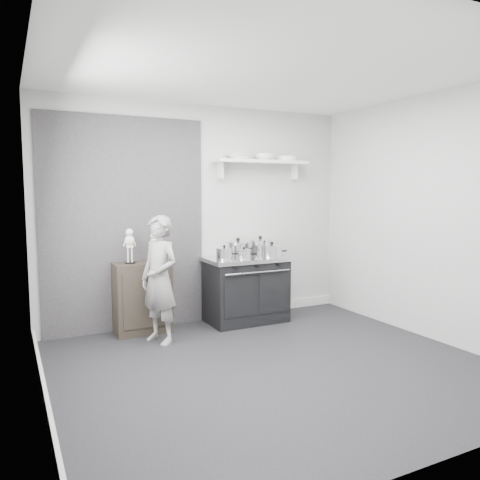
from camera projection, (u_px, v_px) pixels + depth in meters
name	position (u px, v px, depth m)	size (l,w,h in m)	color
ground	(273.00, 366.00, 4.40)	(4.00, 4.00, 0.00)	black
room_shell	(258.00, 191.00, 4.32)	(4.02, 3.62, 2.71)	#ACABA9
wall_shelf	(261.00, 163.00, 6.04)	(1.30, 0.26, 0.24)	silver
stove	(246.00, 289.00, 5.88)	(1.03, 0.64, 0.82)	black
side_cabinet	(142.00, 298.00, 5.42)	(0.63, 0.37, 0.82)	black
child	(160.00, 280.00, 5.03)	(0.51, 0.33, 1.39)	gray
pot_front_left	(224.00, 254.00, 5.60)	(0.29, 0.20, 0.18)	silver
pot_back_left	(238.00, 249.00, 5.90)	(0.37, 0.28, 0.24)	silver
pot_back_right	(260.00, 247.00, 6.03)	(0.36, 0.27, 0.25)	silver
pot_front_right	(272.00, 251.00, 5.82)	(0.35, 0.26, 0.20)	silver
pot_front_center	(244.00, 254.00, 5.67)	(0.27, 0.18, 0.15)	silver
skeleton_full	(130.00, 243.00, 5.30)	(0.13, 0.08, 0.46)	silver
skeleton_torso	(154.00, 245.00, 5.43)	(0.11, 0.07, 0.39)	silver
bowl_large	(239.00, 157.00, 5.88)	(0.28, 0.28, 0.07)	white
bowl_small	(264.00, 157.00, 6.04)	(0.25, 0.25, 0.08)	white
plate_stack	(287.00, 159.00, 6.19)	(0.26, 0.26, 0.06)	silver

